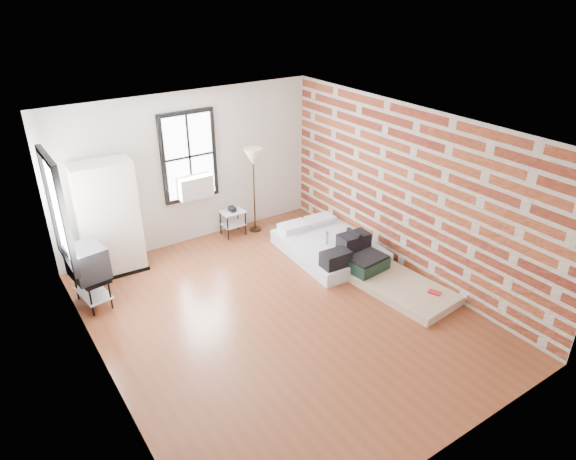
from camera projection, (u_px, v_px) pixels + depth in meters
ground at (281, 315)px, 7.68m from camera, size 6.00×6.00×0.00m
room_shell at (279, 197)px, 7.28m from camera, size 5.02×6.02×2.80m
mattress_main at (330, 246)px, 9.25m from camera, size 1.49×1.96×0.60m
mattress_bare at (392, 281)px, 8.30m from camera, size 1.09×1.84×0.38m
wardrobe at (109, 219)px, 8.39m from camera, size 1.02×0.63×1.95m
side_table at (233, 216)px, 9.86m from camera, size 0.44×0.36×0.58m
floor_lamp at (253, 161)px, 9.56m from camera, size 0.36×0.36×1.68m
tv_stand at (88, 264)px, 7.62m from camera, size 0.56×0.75×0.99m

